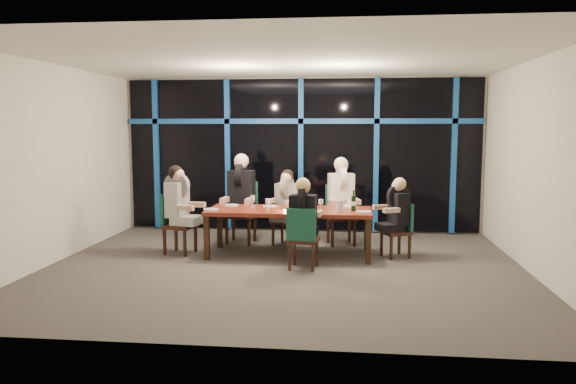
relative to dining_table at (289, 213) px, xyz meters
name	(u,v)px	position (x,y,z in m)	size (l,w,h in m)	color
room	(283,129)	(0.00, -0.80, 1.34)	(7.04, 7.00, 3.02)	#504B46
window_wall	(302,153)	(0.01, 2.13, 0.87)	(6.86, 0.43, 2.94)	black
dining_table	(289,213)	(0.00, 0.00, 0.00)	(2.60, 1.00, 0.75)	maroon
chair_far_left	(242,209)	(-0.95, 0.96, -0.08)	(0.54, 0.54, 1.08)	black
chair_far_mid	(288,216)	(-0.11, 0.86, -0.18)	(0.54, 0.54, 0.90)	black
chair_far_right	(340,211)	(0.79, 1.01, -0.10)	(0.58, 0.58, 1.04)	black
chair_end_left	(175,220)	(-1.87, -0.05, -0.13)	(0.54, 0.54, 0.98)	black
chair_end_right	(400,227)	(1.75, 0.10, -0.20)	(0.53, 0.53, 0.86)	black
chair_near_mid	(302,235)	(0.28, -0.88, -0.17)	(0.47, 0.47, 0.91)	black
diner_far_left	(241,185)	(-0.96, 0.87, 0.35)	(0.56, 0.69, 1.05)	black
diner_far_mid	(286,196)	(-0.14, 0.79, 0.18)	(0.55, 0.62, 0.88)	black
diner_far_right	(342,188)	(0.81, 0.92, 0.31)	(0.58, 0.70, 1.02)	white
diner_end_left	(179,197)	(-1.78, -0.06, 0.26)	(0.66, 0.54, 0.96)	black
diner_end_right	(396,206)	(1.68, 0.07, 0.14)	(0.59, 0.54, 0.84)	black
diner_near_mid	(304,209)	(0.29, -0.80, 0.19)	(0.48, 0.59, 0.89)	black
plate_far_left	(231,205)	(-1.01, 0.31, 0.08)	(0.24, 0.24, 0.01)	white
plate_far_mid	(270,206)	(-0.35, 0.26, 0.08)	(0.24, 0.24, 0.01)	white
plate_far_right	(349,206)	(0.94, 0.37, 0.08)	(0.24, 0.24, 0.01)	white
plate_end_left	(211,209)	(-1.23, -0.18, 0.08)	(0.24, 0.24, 0.01)	white
plate_end_right	(364,212)	(1.17, -0.17, 0.08)	(0.24, 0.24, 0.01)	white
plate_near_mid	(311,211)	(0.36, -0.24, 0.08)	(0.24, 0.24, 0.01)	white
wine_bottle	(353,203)	(1.01, -0.07, 0.19)	(0.07, 0.07, 0.33)	black
water_pitcher	(339,206)	(0.79, -0.18, 0.16)	(0.11, 0.10, 0.18)	silver
tea_light	(285,210)	(-0.04, -0.24, 0.08)	(0.05, 0.05, 0.03)	#F49A49
wine_glass_a	(268,202)	(-0.33, -0.15, 0.20)	(0.07, 0.07, 0.18)	silver
wine_glass_b	(291,200)	(0.01, 0.21, 0.18)	(0.06, 0.06, 0.16)	silver
wine_glass_c	(321,203)	(0.51, -0.15, 0.20)	(0.07, 0.07, 0.19)	white
wine_glass_d	(253,198)	(-0.62, 0.18, 0.21)	(0.08, 0.08, 0.19)	silver
wine_glass_e	(345,202)	(0.87, 0.10, 0.18)	(0.06, 0.06, 0.16)	silver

